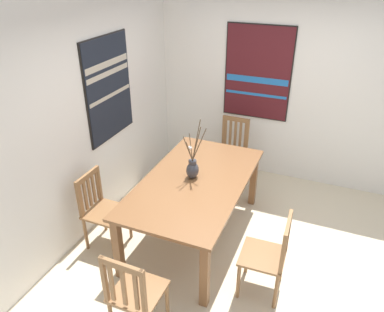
% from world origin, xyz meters
% --- Properties ---
extents(ground_plane, '(6.40, 6.40, 0.03)m').
position_xyz_m(ground_plane, '(0.00, 0.00, -0.01)').
color(ground_plane, beige).
extents(wall_back, '(6.40, 0.12, 2.70)m').
position_xyz_m(wall_back, '(0.00, 1.86, 1.35)').
color(wall_back, silver).
rests_on(wall_back, ground_plane).
extents(wall_side, '(0.12, 6.40, 2.70)m').
position_xyz_m(wall_side, '(1.86, 0.00, 1.35)').
color(wall_side, silver).
rests_on(wall_side, ground_plane).
extents(dining_table, '(1.97, 1.10, 0.78)m').
position_xyz_m(dining_table, '(-0.00, 0.57, 0.68)').
color(dining_table, brown).
rests_on(dining_table, ground_plane).
extents(centerpiece_vase, '(0.21, 0.21, 0.71)m').
position_xyz_m(centerpiece_vase, '(0.04, 0.62, 0.90)').
color(centerpiece_vase, '#333338').
rests_on(centerpiece_vase, dining_table).
extents(chair_0, '(0.42, 0.42, 0.90)m').
position_xyz_m(chair_0, '(-0.52, 1.50, 0.48)').
color(chair_0, brown).
rests_on(chair_0, ground_plane).
extents(chair_1, '(0.43, 0.43, 0.96)m').
position_xyz_m(chair_1, '(1.37, 0.55, 0.50)').
color(chair_1, brown).
rests_on(chair_1, ground_plane).
extents(chair_2, '(0.44, 0.44, 0.90)m').
position_xyz_m(chair_2, '(-0.52, -0.40, 0.47)').
color(chair_2, brown).
rests_on(chair_2, ground_plane).
extents(chair_3, '(0.43, 0.43, 0.93)m').
position_xyz_m(chair_3, '(-1.41, 0.55, 0.48)').
color(chair_3, brown).
rests_on(chair_3, ground_plane).
extents(painting_on_back_wall, '(0.89, 0.05, 1.22)m').
position_xyz_m(painting_on_back_wall, '(0.27, 1.79, 1.60)').
color(painting_on_back_wall, black).
extents(painting_on_side_wall, '(0.05, 0.94, 1.31)m').
position_xyz_m(painting_on_side_wall, '(1.79, 0.37, 1.54)').
color(painting_on_side_wall, black).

